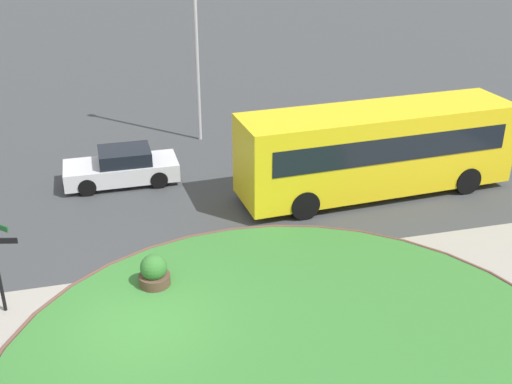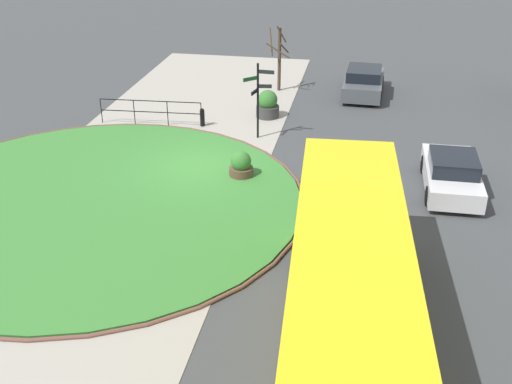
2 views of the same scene
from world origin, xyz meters
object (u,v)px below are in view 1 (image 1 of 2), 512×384
Objects in this scene: car_far_lane at (122,167)px; planter_kerbside at (154,273)px; lamppost_tall at (196,30)px; bus_yellow at (376,149)px.

planter_kerbside is (0.35, -7.32, -0.17)m from car_far_lane.
lamppost_tall is at bearing -133.33° from car_far_lane.
bus_yellow reaches higher than planter_kerbside.
bus_yellow is 9.21m from lamppost_tall.
lamppost_tall is 12.43m from planter_kerbside.
car_far_lane is (-8.70, 3.15, -1.06)m from bus_yellow.
bus_yellow is 9.91× the size of planter_kerbside.
bus_yellow is at bearing 159.72° from car_far_lane.
car_far_lane is 0.47× the size of lamppost_tall.
planter_kerbside is at bearing 92.34° from car_far_lane.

